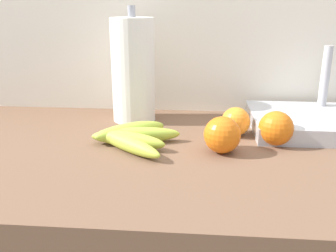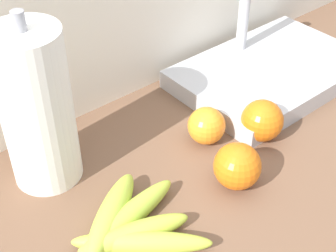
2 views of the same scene
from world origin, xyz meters
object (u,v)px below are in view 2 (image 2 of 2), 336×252
(orange_front, at_px, (207,126))
(orange_right, at_px, (262,121))
(sink_basin, at_px, (270,71))
(banana_bunch, at_px, (127,225))
(orange_back_left, at_px, (237,166))
(paper_towel_roll, at_px, (37,109))

(orange_front, relative_size, orange_right, 0.89)
(orange_right, xyz_separation_m, sink_basin, (0.16, 0.12, -0.02))
(banana_bunch, relative_size, orange_back_left, 2.74)
(orange_front, xyz_separation_m, orange_right, (0.09, -0.06, 0.00))
(orange_back_left, relative_size, paper_towel_roll, 0.26)
(orange_back_left, relative_size, sink_basin, 0.20)
(banana_bunch, xyz_separation_m, orange_front, (0.25, 0.09, 0.02))
(banana_bunch, distance_m, sink_basin, 0.52)
(banana_bunch, bearing_deg, paper_towel_roll, 97.53)
(banana_bunch, bearing_deg, orange_back_left, -8.26)
(orange_back_left, bearing_deg, banana_bunch, 171.74)
(paper_towel_roll, bearing_deg, banana_bunch, -82.47)
(orange_front, bearing_deg, orange_right, -34.44)
(sink_basin, bearing_deg, orange_right, -143.47)
(banana_bunch, height_order, orange_back_left, orange_back_left)
(sink_basin, bearing_deg, orange_back_left, -148.28)
(orange_back_left, xyz_separation_m, paper_towel_roll, (-0.23, 0.23, 0.10))
(banana_bunch, distance_m, orange_right, 0.33)
(orange_right, distance_m, sink_basin, 0.21)
(orange_back_left, bearing_deg, paper_towel_roll, 135.72)
(paper_towel_roll, xyz_separation_m, sink_basin, (0.52, -0.05, -0.12))
(banana_bunch, relative_size, paper_towel_roll, 0.72)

